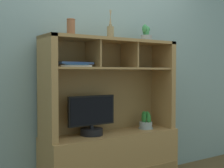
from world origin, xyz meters
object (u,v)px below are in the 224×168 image
potted_orchid (146,122)px  diffuser_bottle (110,32)px  ceramic_vase (71,27)px  tv_monitor (92,119)px  media_console (112,144)px  magazine_stack_left (73,64)px  potted_succulent (146,35)px

potted_orchid → diffuser_bottle: 1.02m
ceramic_vase → tv_monitor: bearing=8.9°
media_console → potted_orchid: media_console is taller
magazine_stack_left → media_console: bearing=2.8°
magazine_stack_left → potted_succulent: bearing=2.8°
potted_orchid → diffuser_bottle: diffuser_bottle is taller
tv_monitor → ceramic_vase: 0.88m
magazine_stack_left → diffuser_bottle: size_ratio=1.26×
tv_monitor → magazine_stack_left: size_ratio=1.34×
diffuser_bottle → ceramic_vase: diffuser_bottle is taller
diffuser_bottle → ceramic_vase: (-0.46, -0.06, 0.01)m
potted_orchid → ceramic_vase: (-0.88, -0.01, 0.94)m
potted_orchid → media_console: bearing=177.0°
tv_monitor → magazine_stack_left: bearing=-174.1°
media_console → magazine_stack_left: 0.90m
media_console → potted_succulent: size_ratio=7.90×
media_console → tv_monitor: 0.36m
diffuser_bottle → potted_succulent: size_ratio=1.52×
ceramic_vase → media_console: bearing=4.5°
tv_monitor → potted_orchid: size_ratio=2.62×
media_console → magazine_stack_left: (-0.43, -0.02, 0.79)m
diffuser_bottle → potted_succulent: diffuser_bottle is taller
magazine_stack_left → diffuser_bottle: 0.54m
tv_monitor → potted_orchid: bearing=-1.9°
potted_succulent → potted_orchid: bearing=-128.8°
diffuser_bottle → potted_succulent: (0.46, 0.00, 0.01)m
magazine_stack_left → potted_succulent: size_ratio=1.91×
tv_monitor → magazine_stack_left: magazine_stack_left is taller
media_console → magazine_stack_left: bearing=-177.2°
potted_succulent → ceramic_vase: 0.92m
tv_monitor → ceramic_vase: (-0.23, -0.04, 0.85)m
tv_monitor → diffuser_bottle: 0.87m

